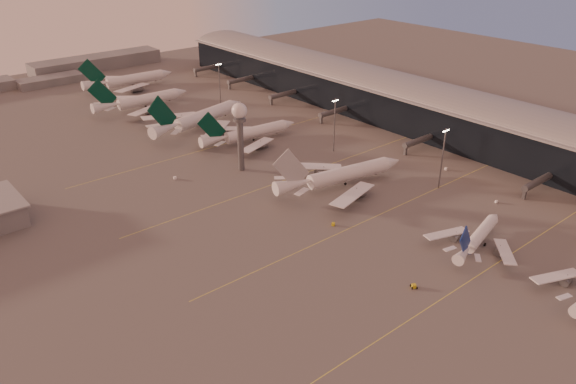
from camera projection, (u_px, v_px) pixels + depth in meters
ground at (481, 310)px, 154.64m from camera, size 700.00×700.00×0.00m
taxiway_markings at (396, 205)px, 210.42m from camera, size 180.00×185.25×0.02m
terminal at (415, 105)px, 287.84m from camera, size 57.00×362.00×23.04m
radar_tower at (240, 123)px, 230.75m from camera, size 6.40×6.40×31.10m
mast_b at (443, 156)px, 218.07m from camera, size 3.60×0.56×25.00m
mast_c at (335, 123)px, 253.00m from camera, size 3.60×0.56×25.00m
mast_d at (220, 83)px, 313.71m from camera, size 3.60×0.56×25.00m
distant_horizon at (61, 71)px, 377.94m from camera, size 165.00×37.50×9.00m
narrowbody_mid at (478, 238)px, 183.06m from camera, size 37.36×29.45×14.85m
widebody_white at (341, 178)px, 223.78m from camera, size 59.47×47.24×21.09m
greentail_a at (250, 135)px, 268.17m from camera, size 52.67×42.38×19.13m
greentail_b at (200, 120)px, 285.51m from camera, size 63.38×50.58×23.45m
greentail_c at (142, 102)px, 314.29m from camera, size 57.85×46.75×21.02m
greentail_d at (130, 82)px, 353.00m from camera, size 59.94×48.36×21.76m
gsv_tug_mid at (414, 286)px, 163.50m from camera, size 4.64×4.19×1.14m
gsv_truck_b at (497, 200)px, 211.95m from camera, size 5.32×3.12×2.02m
gsv_truck_c at (334, 222)px, 196.55m from camera, size 5.96×4.92×2.33m
gsv_catering_b at (447, 165)px, 238.87m from camera, size 5.42×2.86×4.30m
gsv_tug_far at (283, 186)px, 224.47m from camera, size 3.11×4.04×1.02m
gsv_truck_d at (174, 176)px, 230.99m from camera, size 3.61×6.58×2.52m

